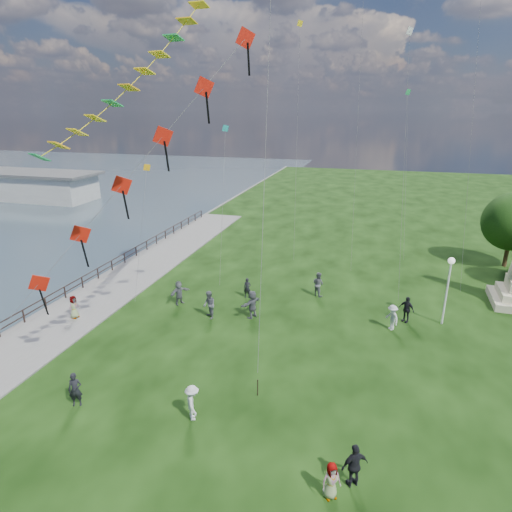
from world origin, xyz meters
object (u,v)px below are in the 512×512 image
(person_3, at_px, (355,465))
(person_6, at_px, (247,288))
(person_2, at_px, (192,403))
(person_7, at_px, (318,284))
(person_10, at_px, (74,308))
(lamppost, at_px, (449,277))
(person_8, at_px, (392,317))
(person_4, at_px, (331,481))
(person_5, at_px, (179,293))
(pier_pavilion, at_px, (12,184))
(person_0, at_px, (75,390))
(person_1, at_px, (209,305))
(person_9, at_px, (406,309))
(person_11, at_px, (252,304))

(person_3, xyz_separation_m, person_6, (-8.76, 15.10, -0.15))
(person_2, distance_m, person_3, 7.49)
(person_7, distance_m, person_10, 17.30)
(lamppost, bearing_deg, person_6, 178.07)
(person_8, xyz_separation_m, person_10, (-20.47, -4.31, -0.06))
(person_4, bearing_deg, person_6, 83.95)
(lamppost, height_order, person_5, lamppost)
(pier_pavilion, xyz_separation_m, person_0, (44.39, -42.05, -0.98))
(person_1, xyz_separation_m, person_8, (11.81, 1.71, -0.12))
(person_5, height_order, person_8, person_5)
(person_3, relative_size, person_9, 1.02)
(lamppost, distance_m, person_7, 9.15)
(person_8, distance_m, person_9, 1.66)
(person_6, height_order, person_10, person_10)
(pier_pavilion, xyz_separation_m, person_8, (58.95, -30.21, -0.99))
(person_10, distance_m, person_11, 11.94)
(lamppost, height_order, person_2, lamppost)
(lamppost, height_order, person_3, lamppost)
(person_7, bearing_deg, person_4, 130.94)
(person_1, distance_m, person_5, 3.29)
(person_1, relative_size, person_9, 1.08)
(person_7, bearing_deg, person_6, 51.27)
(person_10, bearing_deg, person_3, -104.86)
(person_11, bearing_deg, lamppost, 125.89)
(lamppost, bearing_deg, person_0, -142.72)
(person_8, distance_m, person_11, 9.09)
(person_6, bearing_deg, person_11, -72.87)
(lamppost, bearing_deg, person_11, -168.43)
(person_2, height_order, person_7, person_7)
(lamppost, bearing_deg, pier_pavilion, 155.38)
(person_4, bearing_deg, person_1, 95.58)
(person_4, distance_m, person_11, 14.54)
(person_0, bearing_deg, person_2, -17.11)
(person_0, relative_size, person_8, 1.02)
(person_0, height_order, person_1, person_1)
(person_5, distance_m, person_11, 5.71)
(person_2, height_order, person_9, person_9)
(person_4, relative_size, person_5, 0.85)
(person_3, bearing_deg, person_9, -133.88)
(pier_pavilion, relative_size, person_7, 16.04)
(pier_pavilion, bearing_deg, person_6, -29.97)
(person_10, bearing_deg, person_5, -44.84)
(person_6, bearing_deg, person_3, -65.64)
(person_1, distance_m, person_10, 9.04)
(person_2, height_order, person_11, person_11)
(person_9, bearing_deg, person_1, -132.98)
(pier_pavilion, height_order, lamppost, lamppost)
(person_0, relative_size, person_1, 0.89)
(person_8, relative_size, person_10, 1.08)
(lamppost, bearing_deg, person_10, -165.76)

